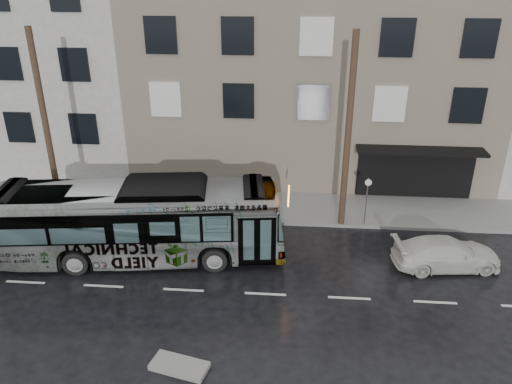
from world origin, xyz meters
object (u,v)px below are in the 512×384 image
sign_post (366,201)px  utility_pole_front (348,134)px  bus (137,221)px  utility_pole_rear (46,127)px  white_sedan (446,253)px

sign_post → utility_pole_front: bearing=180.0°
utility_pole_front → sign_post: size_ratio=3.75×
utility_pole_front → bus: 9.97m
utility_pole_rear → utility_pole_front: bearing=0.0°
sign_post → bus: (-9.96, -3.53, 0.37)m
utility_pole_front → sign_post: utility_pole_front is taller
white_sedan → utility_pole_rear: bearing=72.2°
utility_pole_rear → white_sedan: utility_pole_rear is taller
utility_pole_front → white_sedan: size_ratio=2.04×
sign_post → white_sedan: size_ratio=0.54×
bus → utility_pole_rear: bearing=48.5°
utility_pole_front → white_sedan: utility_pole_front is taller
utility_pole_front → utility_pole_rear: same height
utility_pole_front → white_sedan: 6.57m
utility_pole_front → sign_post: bearing=0.0°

